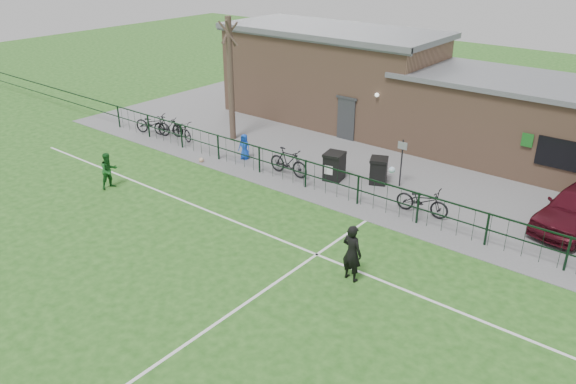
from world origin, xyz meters
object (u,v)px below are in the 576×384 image
Objects in this scene: bare_tree at (231,80)px; wheelie_bin_right at (379,171)px; bicycle_a at (153,124)px; wheelie_bin_left at (334,167)px; bicycle_b at (168,127)px; bicycle_d at (288,162)px; bicycle_c at (182,130)px; spectator_child at (244,147)px; outfield_player at (109,171)px; bicycle_e at (422,201)px; ball_ground at (201,160)px; sign_post at (401,163)px.

wheelie_bin_right is at bearing -1.69° from bare_tree.
wheelie_bin_left is at bearing -99.29° from bicycle_a.
bicycle_d is (7.97, -0.14, 0.09)m from bicycle_b.
bicycle_c is at bearing -102.13° from bicycle_b.
outfield_player reaches higher than spectator_child.
spectator_child is at bearing 86.02° from bicycle_e.
bicycle_b reaches higher than ball_ground.
wheelie_bin_left reaches higher than ball_ground.
sign_post is 1.01× the size of bicycle_d.
bare_tree is 5.46× the size of wheelie_bin_left.
bicycle_d is at bearing -177.73° from wheelie_bin_right.
wheelie_bin_right is 0.85× the size of spectator_child.
bicycle_d is at bearing -155.48° from sign_post.
ball_ground is (-8.31, -3.27, -0.91)m from sign_post.
bicycle_e is 1.71× the size of spectator_child.
bare_tree is 3.57m from bicycle_c.
spectator_child is at bearing -166.14° from sign_post.
spectator_child reaches higher than bicycle_e.
bicycle_e is (2.72, -1.49, 0.03)m from wheelie_bin_right.
wheelie_bin_right is 3.82m from bicycle_d.
spectator_child is (-6.19, -1.47, 0.09)m from wheelie_bin_right.
wheelie_bin_right is at bearing -68.98° from bicycle_c.
wheelie_bin_right is 1.03m from sign_post.
wheelie_bin_left is 0.65× the size of bicycle_b.
sign_post reaches higher than bicycle_d.
sign_post is (0.86, 0.27, 0.50)m from wheelie_bin_right.
bicycle_b is at bearing 88.88° from bicycle_d.
bicycle_d is (-1.80, -0.83, 0.05)m from wheelie_bin_left.
outfield_player is at bearing 113.81° from bicycle_e.
bicycle_b is at bearing 111.77° from bicycle_c.
wheelie_bin_left is 8.92m from bicycle_c.
ball_ground is (-1.26, -1.53, -0.50)m from spectator_child.
bicycle_a is at bearing 166.42° from ball_ground.
sign_post reaches higher than wheelie_bin_left.
bicycle_d is at bearing -17.35° from spectator_child.
bicycle_a reaches higher than bicycle_c.
bicycle_c is at bearing 27.20° from outfield_player.
ball_ground is (-4.02, -1.32, -0.51)m from bicycle_d.
bicycle_a is at bearing 87.50° from bicycle_e.
wheelie_bin_left is 1.10× the size of wheelie_bin_right.
wheelie_bin_left is at bearing -176.31° from wheelie_bin_right.
bare_tree is at bearing -36.03° from bicycle_c.
sign_post reaches higher than bicycle_b.
spectator_child is at bearing 169.47° from wheelie_bin_right.
ball_ground is at bearing 108.03° from bicycle_d.
sign_post is at bearing -95.44° from bicycle_a.
bicycle_d is at bearing 87.96° from bicycle_e.
wheelie_bin_right is at bearing 21.91° from ball_ground.
bicycle_d is at bearing -166.77° from wheelie_bin_left.
bare_tree is at bearing 109.27° from ball_ground.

